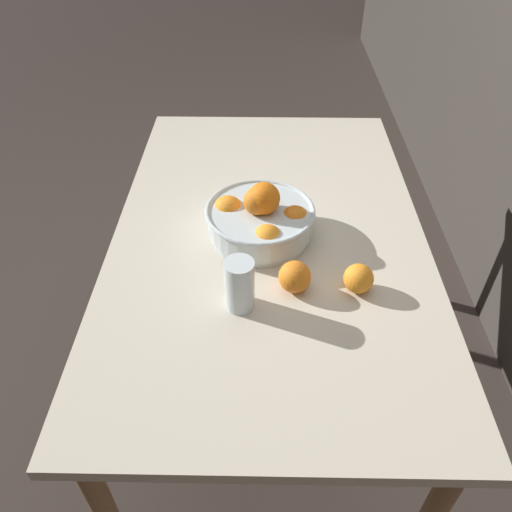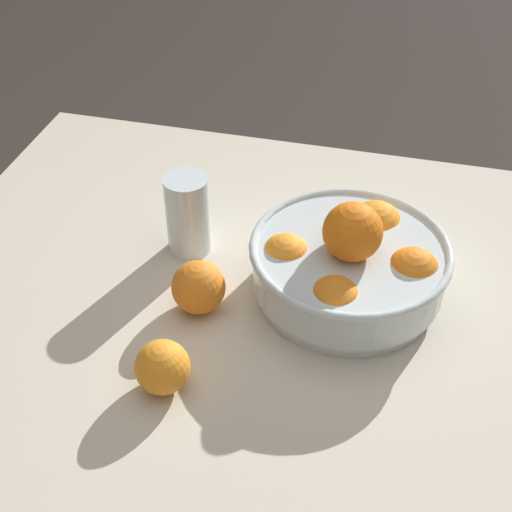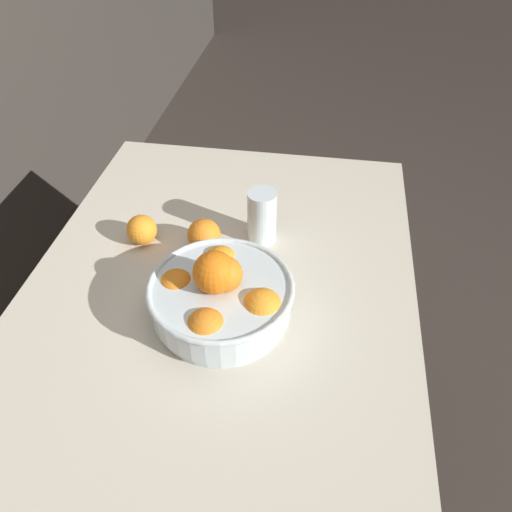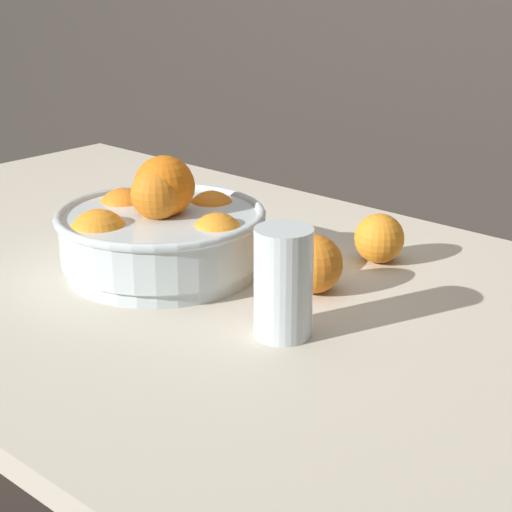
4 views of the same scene
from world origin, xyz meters
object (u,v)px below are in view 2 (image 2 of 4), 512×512
object	(u,v)px
orange_loose_near_bowl	(162,367)
orange_loose_front	(199,287)
juice_glass	(188,216)
fruit_bowl	(350,263)

from	to	relation	value
orange_loose_near_bowl	orange_loose_front	xyz separation A→B (m)	(-0.00, -0.15, 0.00)
juice_glass	orange_loose_near_bowl	size ratio (longest dim) A/B	1.84
fruit_bowl	juice_glass	bearing A→B (deg)	-9.66
fruit_bowl	orange_loose_near_bowl	world-z (taller)	fruit_bowl
juice_glass	orange_loose_front	xyz separation A→B (m)	(-0.06, 0.13, -0.02)
juice_glass	orange_loose_front	size ratio (longest dim) A/B	1.69
fruit_bowl	orange_loose_near_bowl	size ratio (longest dim) A/B	4.05
juice_glass	orange_loose_near_bowl	xyz separation A→B (m)	(-0.06, 0.27, -0.03)
fruit_bowl	orange_loose_front	bearing A→B (deg)	22.25
orange_loose_near_bowl	orange_loose_front	world-z (taller)	orange_loose_front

